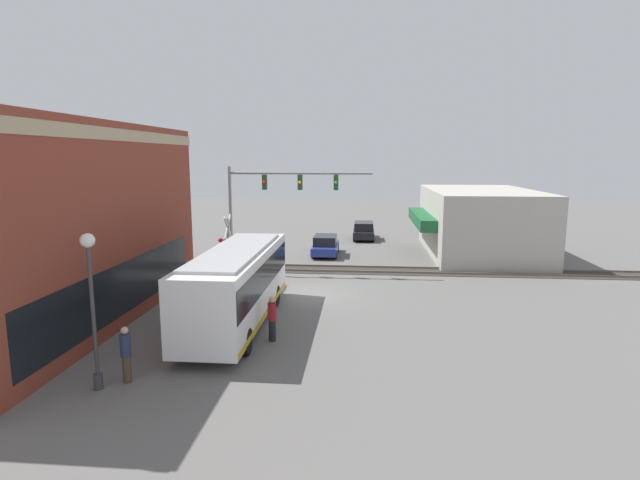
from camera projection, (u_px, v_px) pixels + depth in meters
name	position (u px, v px, depth m)	size (l,w,h in m)	color
ground_plane	(314.00, 295.00, 26.34)	(120.00, 120.00, 0.00)	#605E5B
shop_building	(479.00, 222.00, 37.18)	(13.01, 8.57, 4.80)	#B2ADA3
city_bus	(237.00, 283.00, 21.36)	(10.19, 2.59, 3.34)	white
traffic_signal_gantry	(274.00, 194.00, 30.28)	(0.42, 8.79, 6.62)	gray
crossing_signal	(228.00, 240.00, 29.66)	(1.41, 1.18, 3.81)	gray
streetlamp	(92.00, 298.00, 15.14)	(0.44, 0.44, 4.95)	#38383A
rail_track_near	(323.00, 269.00, 32.24)	(2.60, 60.00, 0.15)	#332D28
parked_car_blue	(326.00, 246.00, 36.81)	(4.33, 1.82, 1.50)	navy
parked_car_black	(364.00, 231.00, 44.00)	(4.42, 1.82, 1.55)	black
pedestrian_near_bus	(272.00, 319.00, 19.57)	(0.34, 0.34, 1.78)	black
pedestrian_by_lamp	(126.00, 354.00, 15.97)	(0.34, 0.34, 1.85)	#473828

